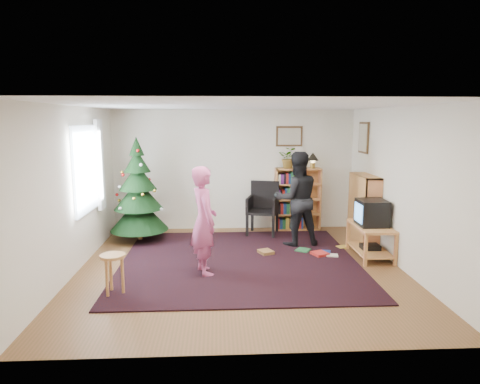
{
  "coord_description": "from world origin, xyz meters",
  "views": [
    {
      "loc": [
        -0.34,
        -6.39,
        2.3
      ],
      "look_at": [
        0.03,
        0.63,
        1.1
      ],
      "focal_mm": 32.0,
      "sensor_mm": 36.0,
      "label": 1
    }
  ],
  "objects_px": {
    "christmas_tree": "(138,198)",
    "crt_tv": "(372,213)",
    "tv_stand": "(371,238)",
    "person_by_chair": "(297,199)",
    "stool": "(113,264)",
    "bookshelf_right": "(364,209)",
    "bookshelf_back": "(298,198)",
    "armchair": "(262,206)",
    "table_lamp": "(313,158)",
    "picture_back": "(289,136)",
    "person_standing": "(204,221)",
    "potted_plant": "(289,158)",
    "picture_right": "(364,138)"
  },
  "relations": [
    {
      "from": "picture_back",
      "to": "person_standing",
      "type": "bearing_deg",
      "value": -122.34
    },
    {
      "from": "potted_plant",
      "to": "armchair",
      "type": "bearing_deg",
      "value": -154.5
    },
    {
      "from": "christmas_tree",
      "to": "crt_tv",
      "type": "bearing_deg",
      "value": -16.7
    },
    {
      "from": "stool",
      "to": "person_standing",
      "type": "bearing_deg",
      "value": 31.61
    },
    {
      "from": "christmas_tree",
      "to": "armchair",
      "type": "height_order",
      "value": "christmas_tree"
    },
    {
      "from": "person_standing",
      "to": "table_lamp",
      "type": "xyz_separation_m",
      "value": [
        2.18,
        2.55,
        0.7
      ]
    },
    {
      "from": "picture_back",
      "to": "picture_right",
      "type": "relative_size",
      "value": 0.92
    },
    {
      "from": "bookshelf_back",
      "to": "table_lamp",
      "type": "relative_size",
      "value": 4.03
    },
    {
      "from": "christmas_tree",
      "to": "bookshelf_right",
      "type": "bearing_deg",
      "value": -6.61
    },
    {
      "from": "tv_stand",
      "to": "crt_tv",
      "type": "xyz_separation_m",
      "value": [
        -0.0,
        0.0,
        0.44
      ]
    },
    {
      "from": "bookshelf_back",
      "to": "tv_stand",
      "type": "xyz_separation_m",
      "value": [
        0.89,
        -1.9,
        -0.33
      ]
    },
    {
      "from": "picture_right",
      "to": "tv_stand",
      "type": "relative_size",
      "value": 0.61
    },
    {
      "from": "table_lamp",
      "to": "person_by_chair",
      "type": "bearing_deg",
      "value": -115.1
    },
    {
      "from": "stool",
      "to": "person_standing",
      "type": "relative_size",
      "value": 0.34
    },
    {
      "from": "bookshelf_back",
      "to": "tv_stand",
      "type": "relative_size",
      "value": 1.32
    },
    {
      "from": "picture_back",
      "to": "crt_tv",
      "type": "distance_m",
      "value": 2.59
    },
    {
      "from": "picture_back",
      "to": "table_lamp",
      "type": "relative_size",
      "value": 1.71
    },
    {
      "from": "christmas_tree",
      "to": "crt_tv",
      "type": "relative_size",
      "value": 4.03
    },
    {
      "from": "picture_back",
      "to": "bookshelf_right",
      "type": "distance_m",
      "value": 2.19
    },
    {
      "from": "picture_back",
      "to": "bookshelf_back",
      "type": "height_order",
      "value": "picture_back"
    },
    {
      "from": "armchair",
      "to": "table_lamp",
      "type": "distance_m",
      "value": 1.46
    },
    {
      "from": "picture_right",
      "to": "potted_plant",
      "type": "xyz_separation_m",
      "value": [
        -1.35,
        0.59,
        -0.43
      ]
    },
    {
      "from": "bookshelf_back",
      "to": "bookshelf_right",
      "type": "relative_size",
      "value": 1.0
    },
    {
      "from": "picture_back",
      "to": "crt_tv",
      "type": "bearing_deg",
      "value": -62.38
    },
    {
      "from": "potted_plant",
      "to": "table_lamp",
      "type": "height_order",
      "value": "potted_plant"
    },
    {
      "from": "armchair",
      "to": "table_lamp",
      "type": "bearing_deg",
      "value": 30.32
    },
    {
      "from": "christmas_tree",
      "to": "person_by_chair",
      "type": "height_order",
      "value": "christmas_tree"
    },
    {
      "from": "table_lamp",
      "to": "bookshelf_right",
      "type": "bearing_deg",
      "value": -58.7
    },
    {
      "from": "picture_back",
      "to": "christmas_tree",
      "type": "relative_size",
      "value": 0.28
    },
    {
      "from": "bookshelf_back",
      "to": "person_by_chair",
      "type": "bearing_deg",
      "value": -101.54
    },
    {
      "from": "tv_stand",
      "to": "armchair",
      "type": "distance_m",
      "value": 2.35
    },
    {
      "from": "person_standing",
      "to": "table_lamp",
      "type": "height_order",
      "value": "person_standing"
    },
    {
      "from": "bookshelf_back",
      "to": "potted_plant",
      "type": "relative_size",
      "value": 3.0
    },
    {
      "from": "person_by_chair",
      "to": "bookshelf_right",
      "type": "bearing_deg",
      "value": 171.2
    },
    {
      "from": "stool",
      "to": "person_by_chair",
      "type": "relative_size",
      "value": 0.32
    },
    {
      "from": "potted_plant",
      "to": "christmas_tree",
      "type": "bearing_deg",
      "value": -166.99
    },
    {
      "from": "christmas_tree",
      "to": "bookshelf_back",
      "type": "height_order",
      "value": "christmas_tree"
    },
    {
      "from": "picture_right",
      "to": "bookshelf_right",
      "type": "xyz_separation_m",
      "value": [
        -0.14,
        -0.58,
        -1.29
      ]
    },
    {
      "from": "christmas_tree",
      "to": "potted_plant",
      "type": "height_order",
      "value": "christmas_tree"
    },
    {
      "from": "bookshelf_back",
      "to": "armchair",
      "type": "bearing_deg",
      "value": -160.49
    },
    {
      "from": "bookshelf_back",
      "to": "bookshelf_right",
      "type": "xyz_separation_m",
      "value": [
        1.01,
        -1.17,
        0.0
      ]
    },
    {
      "from": "armchair",
      "to": "person_by_chair",
      "type": "height_order",
      "value": "person_by_chair"
    },
    {
      "from": "picture_right",
      "to": "table_lamp",
      "type": "bearing_deg",
      "value": 145.15
    },
    {
      "from": "christmas_tree",
      "to": "bookshelf_back",
      "type": "bearing_deg",
      "value": 12.21
    },
    {
      "from": "tv_stand",
      "to": "picture_back",
      "type": "bearing_deg",
      "value": 117.68
    },
    {
      "from": "bookshelf_right",
      "to": "crt_tv",
      "type": "relative_size",
      "value": 2.64
    },
    {
      "from": "person_by_chair",
      "to": "stool",
      "type": "bearing_deg",
      "value": 30.0
    },
    {
      "from": "christmas_tree",
      "to": "bookshelf_right",
      "type": "relative_size",
      "value": 1.53
    },
    {
      "from": "picture_right",
      "to": "potted_plant",
      "type": "relative_size",
      "value": 1.38
    },
    {
      "from": "bookshelf_right",
      "to": "crt_tv",
      "type": "height_order",
      "value": "bookshelf_right"
    }
  ]
}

